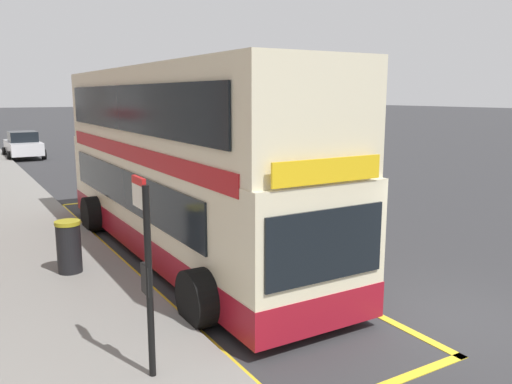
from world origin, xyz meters
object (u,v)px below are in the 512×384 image
Objects in this scene: double_decker_bus at (179,169)px; parked_car_white_behind at (23,145)px; bus_stop_sign at (146,261)px; parked_car_grey_far at (166,153)px; litter_bin at (69,246)px.

double_decker_bus reaches higher than parked_car_white_behind.
bus_stop_sign reaches higher than parked_car_white_behind.
parked_car_grey_far is (7.62, 19.14, -0.89)m from bus_stop_sign.
bus_stop_sign is at bearing -116.70° from double_decker_bus.
bus_stop_sign is 0.63× the size of parked_car_grey_far.
litter_bin is at bearing 90.92° from bus_stop_sign.
bus_stop_sign is 20.62m from parked_car_grey_far.
parked_car_grey_far and parked_car_white_behind have the same top height.
litter_bin is at bearing -97.73° from parked_car_white_behind.
double_decker_bus is at bearing 10.68° from litter_bin.
parked_car_grey_far is 10.39m from parked_car_white_behind.
bus_stop_sign reaches higher than parked_car_grey_far.
double_decker_bus is 5.86m from bus_stop_sign.
parked_car_grey_far is at bearing -59.47° from parked_car_white_behind.
parked_car_grey_far is at bearing 68.29° from bus_stop_sign.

